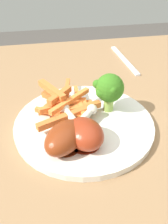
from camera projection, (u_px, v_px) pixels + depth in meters
dining_table at (111, 176)px, 0.49m from camera, size 0.93×0.82×0.74m
dinner_plate at (84, 124)px, 0.43m from camera, size 0.25×0.25×0.01m
broccoli_floret_front at (107, 89)px, 0.43m from camera, size 0.05×0.05×0.07m
carrot_fries_pile at (66, 105)px, 0.44m from camera, size 0.15×0.12×0.04m
chicken_drumstick_near at (83, 132)px, 0.38m from camera, size 0.13×0.07×0.04m
chicken_drumstick_far at (67, 135)px, 0.37m from camera, size 0.12×0.11×0.04m
fork at (124, 60)px, 0.67m from camera, size 0.19×0.02×0.00m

